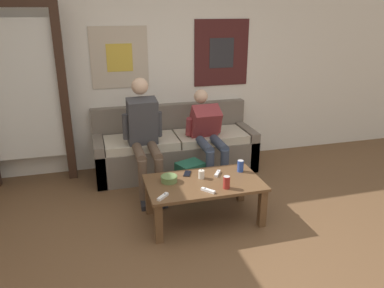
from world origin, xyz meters
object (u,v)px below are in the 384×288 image
Objects in this scene: pillar_candle at (201,174)px; game_controller_near_left at (217,173)px; ceramic_bowl at (169,178)px; drink_can_blue at (240,166)px; person_seated_teen at (208,133)px; couch at (175,149)px; backpack at (191,178)px; game_controller_near_right at (163,197)px; coffee_table at (204,188)px; drink_can_red at (227,182)px; game_controller_far_center at (208,190)px; cell_phone at (187,174)px; person_seated_adult at (144,132)px.

pillar_candle is 0.70× the size of game_controller_near_left.
drink_can_blue is at bearing 3.26° from ceramic_bowl.
ceramic_bowl is at bearing -128.25° from person_seated_teen.
backpack is (0.03, -0.68, -0.12)m from couch.
backpack is at bearing 59.51° from game_controller_near_right.
coffee_table is 0.36m from ceramic_bowl.
drink_can_red is 0.20m from game_controller_far_center.
cell_phone is at bearing -96.29° from couch.
coffee_table is at bearing 82.23° from game_controller_far_center.
cell_phone is (-0.12, -1.07, 0.14)m from couch.
person_seated_teen reaches higher than game_controller_near_left.
person_seated_teen is 0.62m from backpack.
person_seated_teen is 8.71× the size of drink_can_red.
coffee_table is 0.14m from pillar_candle.
person_seated_teen is 6.42× the size of ceramic_bowl.
pillar_candle reaches higher than game_controller_near_left.
drink_can_blue is at bearing -49.23° from backpack.
game_controller_near_left is 1.10× the size of game_controller_near_right.
person_seated_teen is (0.79, 0.04, -0.10)m from person_seated_adult.
backpack is at bearing 69.77° from cell_phone.
pillar_candle reaches higher than cell_phone.
ceramic_bowl reaches higher than coffee_table.
coffee_table is 0.29m from drink_can_red.
game_controller_far_center is (-0.19, -0.02, -0.05)m from drink_can_red.
drink_can_blue is 0.89× the size of game_controller_near_left.
couch is 5.59× the size of backpack.
coffee_table is at bearing -146.66° from game_controller_near_left.
backpack is at bearing 85.87° from game_controller_far_center.
game_controller_near_right is (-0.01, -1.12, -0.26)m from person_seated_adult.
person_seated_adult is 10.44× the size of drink_can_blue.
game_controller_near_right is (-0.62, -0.03, -0.05)m from drink_can_red.
pillar_candle is at bearing -50.28° from cell_phone.
ceramic_bowl is 0.43m from game_controller_far_center.
ceramic_bowl reaches higher than game_controller_near_left.
couch reaches higher than drink_can_blue.
game_controller_near_left and game_controller_near_right have the same top height.
ceramic_bowl is at bearing 68.06° from game_controller_near_right.
ceramic_bowl is (-0.33, 0.09, 0.11)m from coffee_table.
game_controller_far_center is (-0.03, -1.50, 0.14)m from couch.
couch reaches higher than game_controller_near_left.
person_seated_teen is at bearing 70.36° from coffee_table.
pillar_candle is 0.79× the size of drink_can_red.
backpack is 2.98× the size of drink_can_blue.
person_seated_adult is 10.24× the size of game_controller_near_right.
backpack is 2.98× the size of drink_can_red.
person_seated_adult is at bearing -139.13° from couch.
pillar_candle is at bearing -90.31° from couch.
backpack is at bearing -132.86° from person_seated_teen.
couch is at bearing 40.87° from person_seated_adult.
person_seated_adult is at bearing 110.82° from game_controller_far_center.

